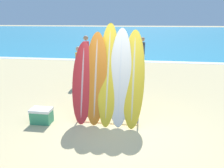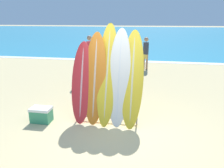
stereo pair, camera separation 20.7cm
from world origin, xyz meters
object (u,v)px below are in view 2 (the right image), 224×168
at_px(surfboard_slot_1, 95,78).
at_px(surfboard_slot_4, 132,79).
at_px(surfboard_slot_2, 107,74).
at_px(cooler_box, 41,115).
at_px(surfboard_slot_0, 82,83).
at_px(person_mid_beach, 109,60).
at_px(person_far_left, 90,52).
at_px(surfboard_rack, 107,107).
at_px(person_near_water, 146,52).
at_px(person_far_right, 81,63).
at_px(surfboard_slot_3, 119,77).

distance_m(surfboard_slot_1, surfboard_slot_4, 0.96).
distance_m(surfboard_slot_2, cooler_box, 2.04).
bearing_deg(surfboard_slot_0, person_mid_beach, 91.62).
bearing_deg(person_far_left, surfboard_rack, 72.94).
distance_m(surfboard_slot_1, person_far_left, 5.65).
relative_size(surfboard_slot_4, cooler_box, 4.41).
bearing_deg(cooler_box, person_near_water, 69.83).
height_order(person_mid_beach, person_far_left, person_far_left).
relative_size(surfboard_rack, surfboard_slot_0, 0.79).
distance_m(surfboard_slot_2, person_near_water, 6.36).
distance_m(surfboard_rack, surfboard_slot_0, 0.89).
bearing_deg(person_near_water, surfboard_slot_4, 109.13).
height_order(surfboard_rack, person_far_right, person_far_right).
xyz_separation_m(surfboard_slot_3, person_far_left, (-2.29, 5.36, -0.21)).
bearing_deg(surfboard_slot_4, person_far_right, 126.52).
xyz_separation_m(surfboard_rack, surfboard_slot_2, (-0.01, 0.16, 0.83)).
relative_size(person_near_water, person_far_left, 0.93).
bearing_deg(surfboard_rack, surfboard_slot_4, 11.48).
relative_size(surfboard_slot_3, person_far_right, 1.56).
relative_size(person_mid_beach, person_far_left, 0.84).
distance_m(person_far_left, person_far_right, 2.16).
height_order(surfboard_rack, cooler_box, surfboard_rack).
xyz_separation_m(surfboard_rack, person_near_water, (0.78, 6.46, 0.49)).
bearing_deg(person_mid_beach, surfboard_slot_4, 23.92).
bearing_deg(surfboard_slot_2, person_mid_beach, 100.46).
distance_m(surfboard_slot_4, person_far_right, 4.01).
bearing_deg(person_mid_beach, surfboard_rack, 15.47).
height_order(surfboard_slot_3, person_far_left, surfboard_slot_3).
xyz_separation_m(person_near_water, person_far_left, (-2.77, -0.98, 0.07)).
bearing_deg(person_far_left, surfboard_slot_3, 76.18).
bearing_deg(surfboard_slot_3, cooler_box, -168.56).
bearing_deg(person_far_left, person_mid_beach, 99.40).
bearing_deg(cooler_box, person_far_right, 90.68).
xyz_separation_m(surfboard_slot_2, surfboard_slot_3, (0.31, -0.04, -0.06)).
bearing_deg(surfboard_slot_3, surfboard_slot_1, -177.03).
xyz_separation_m(surfboard_slot_2, person_far_left, (-1.98, 5.32, -0.27)).
height_order(surfboard_slot_0, person_mid_beach, surfboard_slot_0).
bearing_deg(person_far_left, surfboard_slot_0, 66.79).
bearing_deg(cooler_box, surfboard_slot_0, 17.86).
relative_size(surfboard_slot_0, surfboard_slot_4, 0.87).
relative_size(surfboard_rack, surfboard_slot_1, 0.70).
distance_m(person_mid_beach, person_far_right, 1.38).
bearing_deg(surfboard_slot_4, surfboard_slot_1, -177.58).
bearing_deg(surfboard_slot_0, surfboard_slot_2, 9.23).
relative_size(surfboard_rack, surfboard_slot_2, 0.64).
xyz_separation_m(surfboard_slot_0, person_far_right, (-1.08, 3.29, -0.19)).
bearing_deg(surfboard_slot_2, surfboard_slot_1, -167.71).
relative_size(surfboard_slot_2, person_far_right, 1.64).
bearing_deg(surfboard_slot_1, surfboard_slot_2, 12.29).
bearing_deg(surfboard_slot_3, surfboard_slot_4, 1.40).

